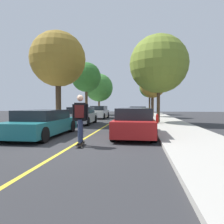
% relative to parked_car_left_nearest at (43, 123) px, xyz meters
% --- Properties ---
extents(ground, '(80.00, 80.00, 0.00)m').
position_rel_parked_car_left_nearest_xyz_m(ground, '(2.17, -1.81, -0.63)').
color(ground, '#2D2D30').
extents(sidewalk_right, '(2.83, 56.00, 0.14)m').
position_rel_parked_car_left_nearest_xyz_m(sidewalk_right, '(6.80, -1.81, -0.56)').
color(sidewalk_right, '#ADA89E').
rests_on(sidewalk_right, ground).
extents(center_line, '(0.12, 39.20, 0.01)m').
position_rel_parked_car_left_nearest_xyz_m(center_line, '(2.17, 2.19, -0.62)').
color(center_line, gold).
rests_on(center_line, ground).
extents(parked_car_left_nearest, '(1.98, 4.71, 1.25)m').
position_rel_parked_car_left_nearest_xyz_m(parked_car_left_nearest, '(0.00, 0.00, 0.00)').
color(parked_car_left_nearest, '#196066').
rests_on(parked_car_left_nearest, ground).
extents(parked_car_left_near, '(1.95, 4.05, 1.33)m').
position_rel_parked_car_left_nearest_xyz_m(parked_car_left_near, '(-0.00, 6.23, 0.04)').
color(parked_car_left_near, '#B7B7BC').
rests_on(parked_car_left_near, ground).
extents(parked_car_left_far, '(1.82, 4.09, 1.39)m').
position_rel_parked_car_left_nearest_xyz_m(parked_car_left_far, '(0.00, 12.91, 0.05)').
color(parked_car_left_far, white).
rests_on(parked_car_left_far, ground).
extents(parked_car_right_nearest, '(1.89, 4.12, 1.34)m').
position_rel_parked_car_left_nearest_xyz_m(parked_car_right_nearest, '(4.34, 0.49, 0.05)').
color(parked_car_right_nearest, maroon).
rests_on(parked_car_right_nearest, ground).
extents(parked_car_right_near, '(1.91, 4.72, 1.29)m').
position_rel_parked_car_left_nearest_xyz_m(parked_car_right_near, '(4.34, 7.37, 0.01)').
color(parked_car_right_near, '#196066').
rests_on(parked_car_right_near, ground).
extents(parked_car_right_far, '(2.03, 4.55, 1.33)m').
position_rel_parked_car_left_nearest_xyz_m(parked_car_right_far, '(4.34, 13.63, 0.04)').
color(parked_car_right_far, maroon).
rests_on(parked_car_right_far, ground).
extents(parked_car_right_farthest, '(1.90, 4.66, 1.24)m').
position_rel_parked_car_left_nearest_xyz_m(parked_car_right_farthest, '(4.34, 18.99, 0.00)').
color(parked_car_right_farthest, '#196066').
rests_on(parked_car_right_farthest, ground).
extents(street_tree_left_nearest, '(4.19, 4.19, 6.97)m').
position_rel_parked_car_left_nearest_xyz_m(street_tree_left_nearest, '(-1.66, 5.72, 4.36)').
color(street_tree_left_nearest, '#3D2D1E').
rests_on(street_tree_left_nearest, sidewalk_left).
extents(street_tree_left_near, '(3.43, 3.43, 6.31)m').
position_rel_parked_car_left_nearest_xyz_m(street_tree_left_near, '(-1.66, 13.75, 4.08)').
color(street_tree_left_near, '#4C3823').
rests_on(street_tree_left_near, sidewalk_left).
extents(street_tree_left_far, '(4.21, 4.21, 6.11)m').
position_rel_parked_car_left_nearest_xyz_m(street_tree_left_far, '(-1.66, 20.92, 3.51)').
color(street_tree_left_far, brown).
rests_on(street_tree_left_far, sidewalk_left).
extents(street_tree_right_nearest, '(4.52, 4.52, 6.80)m').
position_rel_parked_car_left_nearest_xyz_m(street_tree_right_nearest, '(5.99, 7.06, 4.05)').
color(street_tree_right_nearest, '#4C3823').
rests_on(street_tree_right_nearest, sidewalk_right).
extents(street_tree_right_near, '(3.02, 3.02, 5.22)m').
position_rel_parked_car_left_nearest_xyz_m(street_tree_right_near, '(5.99, 15.12, 3.20)').
color(street_tree_right_near, '#4C3823').
rests_on(street_tree_right_near, sidewalk_right).
extents(street_tree_right_far, '(3.23, 3.23, 5.76)m').
position_rel_parked_car_left_nearest_xyz_m(street_tree_right_far, '(5.99, 22.95, 3.64)').
color(street_tree_right_far, '#3D2D1E').
rests_on(street_tree_right_far, sidewalk_right).
extents(fire_hydrant, '(0.20, 0.20, 0.70)m').
position_rel_parked_car_left_nearest_xyz_m(fire_hydrant, '(5.84, 6.09, -0.14)').
color(fire_hydrant, '#B2140F').
rests_on(fire_hydrant, sidewalk_right).
extents(skateboard, '(0.33, 0.86, 0.10)m').
position_rel_parked_car_left_nearest_xyz_m(skateboard, '(2.48, -2.02, -0.54)').
color(skateboard, black).
rests_on(skateboard, ground).
extents(skateboarder, '(0.59, 0.71, 1.75)m').
position_rel_parked_car_left_nearest_xyz_m(skateboarder, '(2.48, -2.05, 0.47)').
color(skateboarder, black).
rests_on(skateboarder, skateboard).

